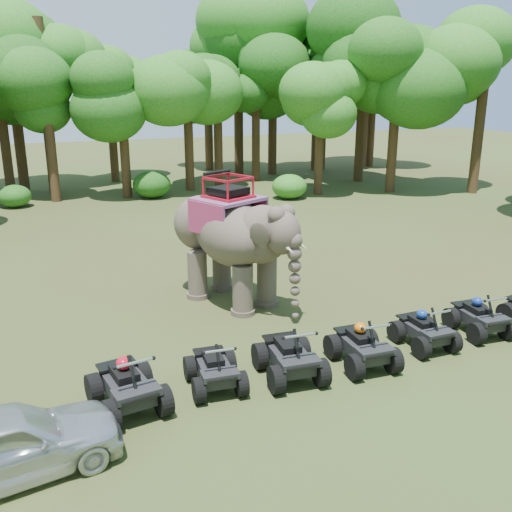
% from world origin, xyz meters
% --- Properties ---
extents(ground, '(110.00, 110.00, 0.00)m').
position_xyz_m(ground, '(0.00, 0.00, 0.00)').
color(ground, '#47381E').
rests_on(ground, ground).
extents(elephant, '(3.72, 5.00, 3.84)m').
position_xyz_m(elephant, '(-0.06, 2.96, 1.92)').
color(elephant, brown).
rests_on(elephant, ground).
extents(parked_car, '(3.91, 2.07, 1.27)m').
position_xyz_m(parked_car, '(-6.23, -3.16, 0.63)').
color(parked_car, silver).
rests_on(parked_car, ground).
extents(atv_0, '(1.54, 1.95, 1.32)m').
position_xyz_m(atv_0, '(-4.03, -1.81, 0.66)').
color(atv_0, black).
rests_on(atv_0, ground).
extents(atv_1, '(1.26, 1.64, 1.14)m').
position_xyz_m(atv_1, '(-2.15, -1.68, 0.57)').
color(atv_1, black).
rests_on(atv_1, ground).
extents(atv_2, '(1.42, 1.85, 1.29)m').
position_xyz_m(atv_2, '(-0.47, -1.88, 0.65)').
color(atv_2, black).
rests_on(atv_2, ground).
extents(atv_3, '(1.31, 1.73, 1.23)m').
position_xyz_m(atv_3, '(1.33, -2.03, 0.62)').
color(atv_3, black).
rests_on(atv_3, ground).
extents(atv_4, '(1.14, 1.56, 1.15)m').
position_xyz_m(atv_4, '(3.27, -1.79, 0.57)').
color(atv_4, black).
rests_on(atv_4, ground).
extents(atv_5, '(1.28, 1.67, 1.18)m').
position_xyz_m(atv_5, '(5.10, -1.69, 0.59)').
color(atv_5, black).
rests_on(atv_5, ground).
extents(tree_0, '(5.23, 5.23, 7.47)m').
position_xyz_m(tree_0, '(0.00, 20.48, 3.73)').
color(tree_0, '#195114').
rests_on(tree_0, ground).
extents(tree_1, '(5.57, 5.57, 7.96)m').
position_xyz_m(tree_1, '(3.96, 21.28, 3.98)').
color(tree_1, '#195114').
rests_on(tree_1, ground).
extents(tree_2, '(5.52, 5.52, 7.89)m').
position_xyz_m(tree_2, '(9.01, 22.99, 3.94)').
color(tree_2, '#195114').
rests_on(tree_2, ground).
extents(tree_3, '(4.63, 4.63, 6.61)m').
position_xyz_m(tree_3, '(10.54, 17.15, 3.30)').
color(tree_3, '#195114').
rests_on(tree_3, ground).
extents(tree_4, '(6.32, 6.32, 9.03)m').
position_xyz_m(tree_4, '(14.92, 16.19, 4.52)').
color(tree_4, '#195114').
rests_on(tree_4, ground).
extents(tree_5, '(6.48, 6.48, 9.26)m').
position_xyz_m(tree_5, '(19.26, 14.00, 4.63)').
color(tree_5, '#195114').
rests_on(tree_5, ground).
extents(tree_30, '(4.97, 4.97, 7.11)m').
position_xyz_m(tree_30, '(-3.86, 20.79, 3.55)').
color(tree_30, '#195114').
rests_on(tree_30, ground).
extents(tree_31, '(5.64, 5.64, 8.06)m').
position_xyz_m(tree_31, '(0.26, 26.26, 4.03)').
color(tree_31, '#195114').
rests_on(tree_31, ground).
extents(tree_32, '(5.28, 5.28, 7.54)m').
position_xyz_m(tree_32, '(19.10, 25.73, 3.77)').
color(tree_32, '#195114').
rests_on(tree_32, ground).
extents(tree_33, '(7.04, 7.04, 10.05)m').
position_xyz_m(tree_33, '(15.27, 20.28, 5.03)').
color(tree_33, '#195114').
rests_on(tree_33, ground).
extents(tree_35, '(7.60, 7.60, 10.86)m').
position_xyz_m(tree_35, '(-3.75, 23.57, 5.43)').
color(tree_35, '#195114').
rests_on(tree_35, ground).
extents(tree_37, '(5.05, 5.05, 7.22)m').
position_xyz_m(tree_37, '(15.79, 26.24, 3.61)').
color(tree_37, '#195114').
rests_on(tree_37, ground).
extents(tree_38, '(7.10, 7.10, 10.14)m').
position_xyz_m(tree_38, '(14.94, 25.77, 5.07)').
color(tree_38, '#195114').
rests_on(tree_38, ground).
extents(tree_39, '(7.06, 7.06, 10.09)m').
position_xyz_m(tree_39, '(-5.40, 24.67, 5.04)').
color(tree_39, '#195114').
rests_on(tree_39, ground).
extents(tree_41, '(7.09, 7.09, 10.13)m').
position_xyz_m(tree_41, '(7.66, 28.87, 5.06)').
color(tree_41, '#195114').
rests_on(tree_41, ground).
extents(tree_42, '(7.19, 7.19, 10.26)m').
position_xyz_m(tree_42, '(11.19, 25.20, 5.13)').
color(tree_42, '#195114').
rests_on(tree_42, ground).
extents(tree_43, '(5.58, 5.58, 7.97)m').
position_xyz_m(tree_43, '(6.12, 22.18, 3.99)').
color(tree_43, '#195114').
rests_on(tree_43, ground).
extents(tree_44, '(5.42, 5.42, 7.75)m').
position_xyz_m(tree_44, '(-6.16, 23.48, 3.87)').
color(tree_44, '#195114').
rests_on(tree_44, ground).
extents(tree_45, '(7.14, 7.14, 10.20)m').
position_xyz_m(tree_45, '(19.90, 26.02, 5.10)').
color(tree_45, '#195114').
rests_on(tree_45, ground).
extents(tree_46, '(7.68, 7.68, 10.97)m').
position_xyz_m(tree_46, '(8.80, 25.62, 5.49)').
color(tree_46, '#195114').
rests_on(tree_46, ground).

